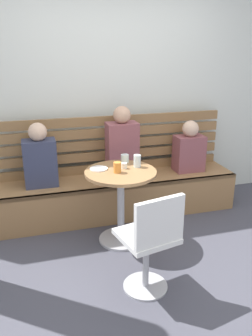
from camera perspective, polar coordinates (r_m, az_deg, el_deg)
ground at (r=3.10m, az=4.69°, el=-17.11°), size 8.00×8.00×0.00m
back_wall at (r=4.08m, az=-3.02°, el=13.89°), size 5.20×0.10×2.90m
booth_bench at (r=3.98m, az=-1.26°, el=-4.61°), size 2.70×0.52×0.44m
booth_backrest at (r=4.01m, az=-2.20°, el=4.02°), size 2.65×0.04×0.66m
cafe_table at (r=3.32m, az=-0.87°, el=-4.08°), size 0.68×0.68×0.74m
white_chair at (r=2.66m, az=4.13°, el=-11.84°), size 0.48×0.48×0.85m
person_adult at (r=3.82m, az=-0.66°, el=3.65°), size 0.34×0.22×0.80m
person_child_left at (r=4.13m, az=10.38°, el=3.09°), size 0.34×0.22×0.60m
person_child_middle at (r=3.71m, az=-14.02°, el=1.55°), size 0.34×0.22×0.68m
cup_glass_tall at (r=3.33m, az=1.86°, el=1.17°), size 0.07×0.07×0.12m
cup_glass_short at (r=3.47m, az=-0.18°, el=1.59°), size 0.08×0.08×0.08m
cup_tumbler_orange at (r=3.18m, az=-1.44°, el=0.10°), size 0.07×0.07×0.10m
cup_espresso_small at (r=3.30m, az=-0.32°, el=0.38°), size 0.06×0.06×0.05m
plate_small at (r=3.29m, az=-4.52°, el=-0.12°), size 0.17×0.17×0.01m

